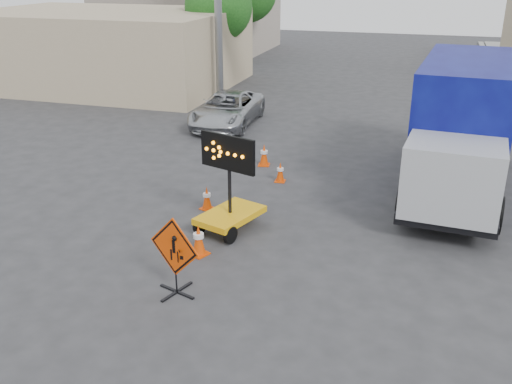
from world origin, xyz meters
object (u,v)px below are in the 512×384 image
at_px(construction_sign, 175,254).
at_px(arrow_board, 230,209).
at_px(box_truck, 460,134).
at_px(pickup_truck, 227,109).

height_order(construction_sign, arrow_board, arrow_board).
distance_m(construction_sign, box_truck, 9.69).
relative_size(arrow_board, box_truck, 0.31).
bearing_deg(construction_sign, arrow_board, 107.28).
bearing_deg(box_truck, construction_sign, -121.28).
xyz_separation_m(arrow_board, pickup_truck, (-3.55, 9.60, 0.10)).
bearing_deg(pickup_truck, arrow_board, -72.31).
bearing_deg(pickup_truck, construction_sign, -77.31).
distance_m(pickup_truck, box_truck, 10.41).
bearing_deg(arrow_board, pickup_truck, 128.57).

